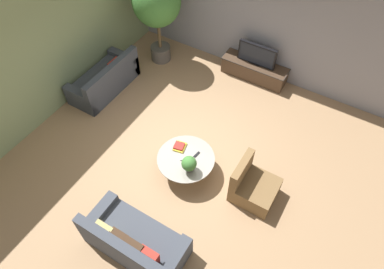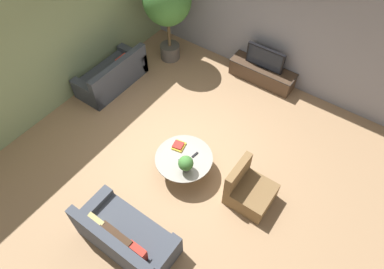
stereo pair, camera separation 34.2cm
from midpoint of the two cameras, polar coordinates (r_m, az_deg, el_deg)
name	(u,v)px [view 2 (the right image)]	position (r m, az deg, el deg)	size (l,w,h in m)	color
ground_plane	(183,150)	(7.38, -0.14, -2.64)	(24.00, 24.00, 0.00)	#9E7A56
back_wall_stone	(266,19)	(8.52, 13.42, 18.23)	(7.40, 0.12, 3.00)	gray
side_wall_left	(68,34)	(8.22, -18.79, 15.55)	(0.12, 7.40, 3.00)	gray
media_console	(262,73)	(8.94, 12.68, 9.88)	(1.68, 0.50, 0.44)	#473323
television	(265,58)	(8.64, 13.23, 12.25)	(0.97, 0.13, 0.54)	black
coffee_table	(184,161)	(6.83, 0.08, -4.55)	(1.14, 1.14, 0.45)	black
couch_by_wall	(112,76)	(8.77, -12.02, 9.51)	(0.84, 1.80, 0.84)	#3D424C
couch_near_entry	(125,237)	(6.19, -9.45, -16.57)	(1.76, 0.84, 0.84)	#3D424C
armchair_wicker	(249,191)	(6.65, 10.90, -9.22)	(0.80, 0.76, 0.86)	brown
potted_palm_tall	(167,3)	(8.70, -2.97, 21.01)	(1.17, 1.17, 2.31)	#514C47
potted_plant_tabletop	(186,164)	(6.39, 0.49, -4.92)	(0.29, 0.29, 0.36)	#514C47
book_stack	(179,146)	(6.85, -0.82, -1.90)	(0.27, 0.30, 0.07)	gold
remote_black	(195,155)	(6.75, 1.94, -3.44)	(0.04, 0.16, 0.02)	black
remote_silver	(182,159)	(6.69, -0.23, -4.09)	(0.04, 0.16, 0.02)	gray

